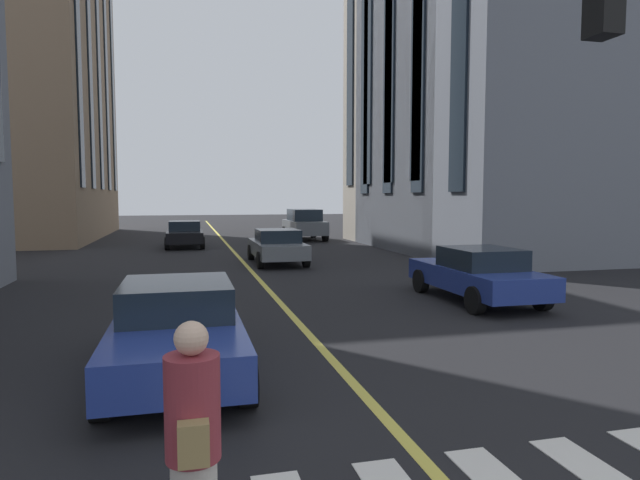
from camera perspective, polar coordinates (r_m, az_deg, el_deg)
The scene contains 10 objects.
lane_centre_line at distance 21.08m, azimuth -7.77°, elevation -2.67°, with size 80.00×0.16×0.01m.
car_blue_oncoming at distance 14.29m, azimuth 16.26°, elevation -3.41°, with size 4.40×1.95×1.37m.
car_grey_parked_b at distance 21.50m, azimuth -4.54°, elevation -0.62°, with size 4.40×1.95×1.37m.
car_grey_near at distance 33.45m, azimuth -1.67°, elevation 1.69°, with size 4.70×2.14×1.88m.
car_black_far at distance 29.45m, azimuth -14.06°, elevation 0.65°, with size 4.40×1.95×1.37m.
car_blue_trailing at distance 8.39m, azimuth -14.80°, elevation -8.94°, with size 4.40×1.95×1.37m.
pedestrian_near at distance 4.07m, azimuth -13.19°, elevation -20.72°, with size 0.50×0.38×1.81m.
building_left_near at distance 40.41m, azimuth -30.38°, elevation 16.16°, with size 17.79×11.08×22.37m.
building_right_near at distance 31.50m, azimuth 14.26°, elevation 21.54°, with size 12.81×8.79×23.82m.
building_right_far at distance 29.61m, azimuth 21.67°, elevation 18.85°, with size 14.00×13.63×20.21m.
Camera 1 is at (-0.79, 2.28, 2.64)m, focal length 30.39 mm.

